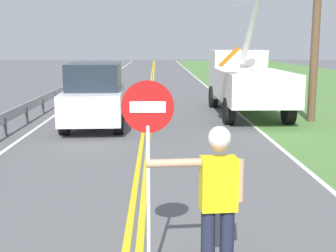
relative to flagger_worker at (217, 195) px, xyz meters
name	(u,v)px	position (x,y,z in m)	size (l,w,h in m)	color
centerline_yellow_left	(148,101)	(-1.09, 16.80, -1.04)	(0.11, 110.00, 0.01)	yellow
centerline_yellow_right	(152,101)	(-0.91, 16.80, -1.04)	(0.11, 110.00, 0.01)	yellow
edge_line_right	(224,101)	(2.60, 16.80, -1.04)	(0.12, 110.00, 0.01)	silver
edge_line_left	(74,102)	(-4.60, 16.80, -1.04)	(0.12, 110.00, 0.01)	silver
flagger_worker	(217,195)	(0.00, 0.00, 0.00)	(1.09, 0.27, 1.83)	#1E2338
stop_sign_paddle	(148,138)	(-0.77, -0.06, 0.66)	(0.56, 0.04, 2.33)	silver
utility_bucket_truck	(245,78)	(2.83, 12.99, 0.36)	(2.68, 6.81, 5.25)	white
oncoming_suv_nearest	(95,95)	(-2.70, 10.17, 0.01)	(2.05, 4.67, 2.10)	silver
guardrail_left_shoulder	(35,104)	(-5.20, 12.00, -0.53)	(0.10, 32.00, 0.71)	#9EA0A3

